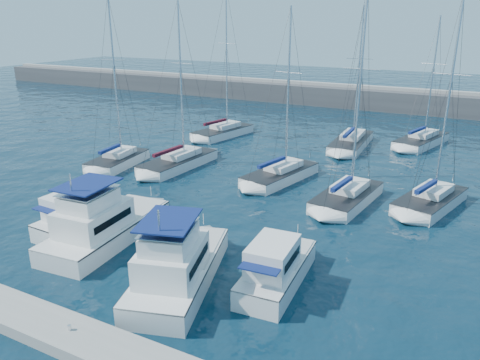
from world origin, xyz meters
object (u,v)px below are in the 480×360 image
at_px(sailboat_back_b, 351,142).
at_px(motor_yacht_port_outer, 76,219).
at_px(sailboat_back_c, 421,141).
at_px(sailboat_mid_c, 280,174).
at_px(motor_yacht_stbd_inner, 177,267).
at_px(motor_yacht_port_inner, 102,226).
at_px(sailboat_mid_a, 118,160).
at_px(sailboat_mid_d, 347,196).
at_px(sailboat_mid_e, 430,200).
at_px(sailboat_back_a, 223,132).
at_px(sailboat_mid_b, 179,162).
at_px(motor_yacht_stbd_outer, 276,270).

bearing_deg(sailboat_back_b, motor_yacht_port_outer, -111.69).
relative_size(motor_yacht_port_outer, sailboat_back_c, 0.42).
height_order(motor_yacht_port_outer, sailboat_mid_c, sailboat_mid_c).
relative_size(motor_yacht_stbd_inner, sailboat_back_c, 0.68).
distance_m(motor_yacht_port_inner, sailboat_mid_a, 16.65).
relative_size(sailboat_mid_c, sailboat_mid_d, 0.91).
relative_size(motor_yacht_port_inner, sailboat_mid_d, 0.60).
bearing_deg(sailboat_mid_d, sailboat_mid_e, 27.59).
bearing_deg(sailboat_mid_a, motor_yacht_port_outer, -66.15).
relative_size(motor_yacht_stbd_inner, sailboat_back_a, 0.56).
distance_m(sailboat_mid_d, sailboat_back_b, 17.08).
xyz_separation_m(motor_yacht_port_outer, sailboat_mid_b, (-2.10, 14.99, -0.42)).
height_order(motor_yacht_stbd_inner, sailboat_mid_e, sailboat_mid_e).
distance_m(motor_yacht_port_inner, sailboat_back_c, 37.64).
bearing_deg(sailboat_mid_b, motor_yacht_port_inner, -67.83).
distance_m(motor_yacht_port_outer, sailboat_mid_d, 19.85).
relative_size(sailboat_mid_e, sailboat_back_a, 0.91).
bearing_deg(sailboat_mid_c, sailboat_mid_a, -155.36).
relative_size(motor_yacht_stbd_inner, sailboat_back_b, 0.64).
relative_size(motor_yacht_stbd_inner, sailboat_mid_d, 0.60).
bearing_deg(sailboat_mid_e, sailboat_back_b, 139.91).
relative_size(motor_yacht_stbd_inner, sailboat_mid_c, 0.65).
bearing_deg(sailboat_mid_a, motor_yacht_stbd_outer, -37.00).
bearing_deg(motor_yacht_stbd_outer, motor_yacht_stbd_inner, -155.57).
xyz_separation_m(sailboat_mid_b, sailboat_mid_e, (22.55, 0.53, 0.02)).
height_order(motor_yacht_port_outer, motor_yacht_stbd_outer, same).
relative_size(motor_yacht_port_inner, motor_yacht_stbd_inner, 1.00).
bearing_deg(sailboat_back_b, motor_yacht_port_inner, -106.85).
height_order(motor_yacht_port_outer, sailboat_back_b, sailboat_back_b).
height_order(sailboat_mid_a, sailboat_back_a, sailboat_back_a).
height_order(sailboat_mid_a, sailboat_mid_d, sailboat_mid_d).
height_order(sailboat_mid_d, sailboat_back_b, sailboat_mid_d).
relative_size(sailboat_mid_b, sailboat_back_c, 1.09).
bearing_deg(motor_yacht_stbd_inner, sailboat_back_a, 98.59).
height_order(sailboat_mid_b, sailboat_mid_c, sailboat_mid_b).
bearing_deg(sailboat_mid_e, motor_yacht_port_inner, -122.58).
height_order(motor_yacht_stbd_inner, sailboat_back_a, sailboat_back_a).
height_order(sailboat_mid_c, sailboat_back_c, sailboat_mid_c).
bearing_deg(sailboat_mid_a, motor_yacht_port_inner, -58.94).
distance_m(motor_yacht_stbd_outer, sailboat_back_c, 34.36).
bearing_deg(sailboat_mid_d, sailboat_mid_b, -178.28).
xyz_separation_m(motor_yacht_port_outer, motor_yacht_port_inner, (2.67, -0.39, 0.19)).
bearing_deg(motor_yacht_port_inner, sailboat_mid_b, 102.69).
distance_m(motor_yacht_port_outer, sailboat_mid_a, 14.81).
bearing_deg(sailboat_mid_c, sailboat_mid_d, -8.58).
bearing_deg(sailboat_back_a, sailboat_mid_d, -24.51).
distance_m(sailboat_mid_c, sailboat_back_a, 17.04).
relative_size(motor_yacht_port_outer, sailboat_mid_e, 0.37).
xyz_separation_m(motor_yacht_stbd_inner, sailboat_mid_d, (4.85, 15.85, -0.59)).
xyz_separation_m(sailboat_mid_d, sailboat_back_c, (2.71, 20.88, -0.03)).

